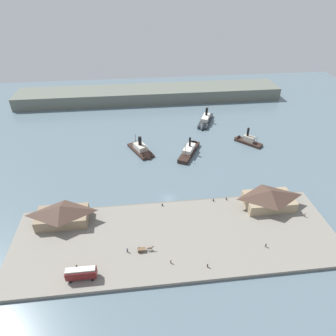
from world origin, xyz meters
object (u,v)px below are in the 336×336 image
Objects in this scene: street_tram at (81,273)px; mooring_post_west at (162,205)px; mooring_post_center_west at (226,199)px; ferry_shed_customs_shed at (269,198)px; pedestrian_walking_east at (171,261)px; pedestrian_standing_center at (305,215)px; ferry_mid_harbor at (190,149)px; mooring_post_center_east at (213,200)px; ferry_moored_west at (245,140)px; pedestrian_near_east_shed at (266,245)px; pedestrian_near_cart at (127,250)px; horse_cart at (145,249)px; pedestrian_walking_west at (77,266)px; ferry_approaching_east at (143,151)px; ferry_outer_harbor at (205,122)px; pedestrian_near_west_shed at (208,265)px; ferry_shed_east_terminal at (62,214)px.

mooring_post_west is (26.73, 29.57, -2.00)m from street_tram.
street_tram is at bearing -149.91° from mooring_post_center_west.
ferry_shed_customs_shed is 46.53m from pedestrian_walking_east.
pedestrian_standing_center is 0.08× the size of ferry_mid_harbor.
mooring_post_center_east is (20.32, 27.62, -0.28)m from pedestrian_walking_east.
ferry_moored_west is (49.32, 74.26, -0.55)m from pedestrian_walking_east.
pedestrian_near_east_shed reaches higher than mooring_post_west.
street_tram is 15.81m from pedestrian_near_cart.
pedestrian_near_cart reaches higher than pedestrian_walking_east.
pedestrian_walking_west is at bearing -168.48° from horse_cart.
pedestrian_near_east_shed is at bearing -76.12° from mooring_post_center_west.
mooring_post_center_west is at bearing 1.56° from mooring_post_west.
mooring_post_west is (7.75, 21.39, -0.48)m from horse_cart.
ferry_shed_customs_shed is at bearing -45.21° from ferry_approaching_east.
mooring_post_center_west is 71.37m from ferry_outer_harbor.
horse_cart is 3.29× the size of pedestrian_near_east_shed.
ferry_outer_harbor reaches higher than ferry_shed_customs_shed.
pedestrian_near_cart is at bearing 32.28° from street_tram.
ferry_shed_customs_shed is at bearing 29.18° from pedestrian_walking_east.
ferry_outer_harbor reaches higher than horse_cart.
pedestrian_near_cart reaches higher than mooring_post_center_west.
horse_cart is 3.51× the size of pedestrian_walking_west.
pedestrian_standing_center is 28.94m from mooring_post_center_west.
pedestrian_standing_center reaches higher than pedestrian_near_west_shed.
pedestrian_near_east_shed is (-8.77, -19.79, -2.91)m from ferry_shed_customs_shed.
ferry_shed_east_terminal is 102.83m from ferry_outer_harbor.
pedestrian_walking_east is at bearing -24.09° from pedestrian_near_cart.
horse_cart is at bearing -129.74° from ferry_moored_west.
ferry_outer_harbor reaches higher than pedestrian_walking_west.
ferry_shed_east_terminal is 62.02m from mooring_post_center_west.
pedestrian_walking_east is (36.10, -22.51, -3.01)m from ferry_shed_east_terminal.
pedestrian_near_west_shed is 0.07× the size of ferry_outer_harbor.
pedestrian_walking_west is at bearing -162.98° from ferry_shed_customs_shed.
ferry_shed_east_terminal is 11.77× the size of pedestrian_walking_west.
ferry_shed_customs_shed reaches higher than ferry_approaching_east.
ferry_shed_east_terminal is at bearing -179.90° from ferry_shed_customs_shed.
mooring_post_west is at bearing 7.28° from ferry_shed_east_terminal.
horse_cart is 21.46m from pedestrian_walking_west.
ferry_shed_customs_shed is 51.14m from horse_cart.
street_tram reaches higher than pedestrian_near_cart.
mooring_post_center_east is at bearing 38.03° from horse_cart.
ferry_moored_west is 29.67m from ferry_outer_harbor.
pedestrian_near_west_shed is at bearing -77.12° from ferry_approaching_east.
pedestrian_near_east_shed is 0.11× the size of ferry_moored_west.
ferry_outer_harbor is at bearing 66.57° from horse_cart.
pedestrian_near_east_shed is at bearing 1.31° from pedestrian_walking_west.
ferry_mid_harbor is at bearing 65.83° from mooring_post_west.
mooring_post_center_west is (-6.17, 24.98, -0.30)m from pedestrian_near_east_shed.
pedestrian_walking_east is at bearing -123.59° from ferry_moored_west.
pedestrian_near_cart is at bearing -117.12° from ferry_mid_harbor.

